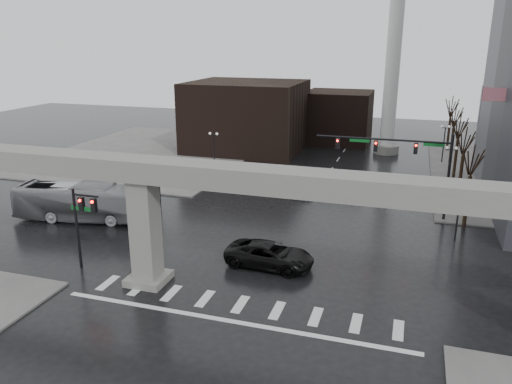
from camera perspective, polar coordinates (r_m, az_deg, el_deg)
ground at (r=32.95m, az=-1.22°, el=-11.89°), size 160.00×160.00×0.00m
sidewalk_nw at (r=74.17m, az=-11.43°, el=4.46°), size 28.00×36.00×0.15m
elevated_guideway at (r=29.84m, az=1.00°, el=-0.64°), size 48.00×2.60×8.70m
building_far_left at (r=73.89m, az=-1.10°, el=8.64°), size 16.00×14.00×10.00m
building_far_mid at (r=80.94m, az=9.38°, el=8.46°), size 10.00×10.00×8.00m
smokestack at (r=73.36m, az=15.41°, el=14.54°), size 3.60×3.60×30.00m
signal_mast_arm at (r=47.16m, az=16.73°, el=4.00°), size 12.12×0.43×8.00m
signal_left_pole at (r=37.11m, az=-19.24°, el=-2.58°), size 2.30×0.30×6.00m
flagpole_assembly at (r=50.33m, az=24.20°, el=5.99°), size 2.06×0.12×12.00m
lamp_right_0 at (r=43.32m, az=22.25°, el=-0.95°), size 1.22×0.32×5.11m
lamp_right_1 at (r=56.81m, az=21.31°, el=3.27°), size 1.22×0.32×5.11m
lamp_right_2 at (r=70.50m, az=20.73°, el=5.86°), size 1.22×0.32×5.11m
lamp_left_0 at (r=48.77m, az=-11.06°, el=1.98°), size 1.22×0.32×5.11m
lamp_left_1 at (r=61.07m, az=-4.85°, el=5.30°), size 1.22×0.32×5.11m
lamp_left_2 at (r=73.97m, az=-0.73°, el=7.46°), size 1.22×0.32×5.11m
tree_right_0 at (r=47.45m, az=23.07°, el=-0.40°), size 1.09×1.58×7.50m
tree_right_1 at (r=55.11m, az=22.41°, el=2.07°), size 1.09×1.61×7.67m
tree_right_2 at (r=62.86m, az=21.91°, el=3.93°), size 1.10×1.63×7.85m
tree_right_3 at (r=70.67m, az=21.52°, el=5.39°), size 1.11×1.66×8.02m
tree_right_4 at (r=78.52m, az=21.21°, el=6.55°), size 1.12×1.69×8.19m
pickup_truck at (r=36.60m, az=1.56°, el=-7.20°), size 6.62×3.32×1.80m
city_bus at (r=48.10m, az=-19.27°, el=-1.07°), size 12.70×4.86×3.45m
far_car at (r=54.19m, az=5.71°, el=0.77°), size 2.69×4.75×1.52m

